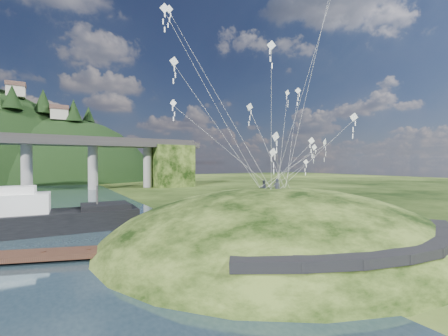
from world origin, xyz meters
TOP-DOWN VIEW (x-y plane):
  - ground at (0.00, 0.00)m, footprint 320.00×320.00m
  - grass_hill at (8.00, 2.00)m, footprint 36.00×32.00m
  - footpath at (7.46, -9.74)m, footprint 22.29×5.84m
  - work_barge at (-12.45, 16.69)m, footprint 19.25×6.22m
  - wooden_dock at (-9.10, 4.85)m, footprint 15.08×7.11m
  - kite_flyers at (7.44, 2.76)m, footprint 1.29×2.41m
  - kite_swarm at (6.38, 2.17)m, footprint 18.73×14.06m

SIDE VIEW (x-z plane):
  - grass_hill at x=8.00m, z-range -8.00..5.00m
  - ground at x=0.00m, z-range 0.00..0.00m
  - wooden_dock at x=-9.10m, z-range -0.06..1.02m
  - work_barge at x=-12.45m, z-range -1.66..4.99m
  - footpath at x=7.46m, z-range 1.67..2.50m
  - kite_flyers at x=7.44m, z-range 4.86..6.86m
  - kite_swarm at x=6.38m, z-range 4.72..25.09m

